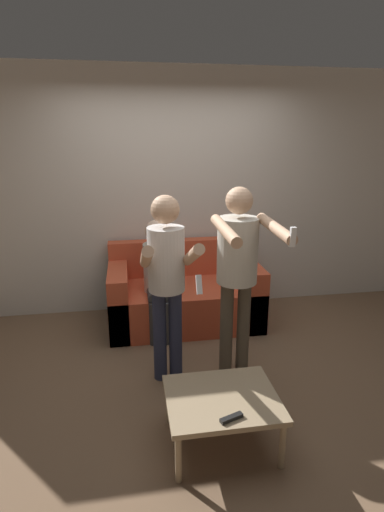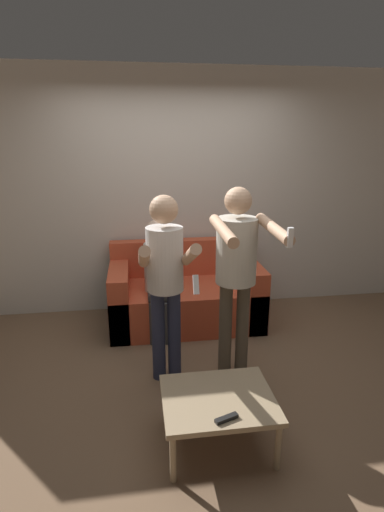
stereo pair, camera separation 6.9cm
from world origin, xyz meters
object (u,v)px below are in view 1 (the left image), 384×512
Objects in this scene: couch at (184,296)px; remote_on_table at (231,418)px; person_seated at (158,273)px; person_standing_right at (238,261)px; person_standing_left at (167,272)px; coffee_table at (222,402)px.

couch is 10.45× the size of remote_on_table.
person_seated is 1.92m from remote_on_table.
person_seated is 7.74× the size of remote_on_table.
person_standing_right reaches higher than couch.
person_standing_left reaches higher than remote_on_table.
couch is 0.99× the size of person_standing_right.
person_standing_right is at bearing -55.85° from person_seated.
person_standing_left is at bearing 179.88° from person_standing_right.
remote_on_table reaches higher than coffee_table.
person_seated reaches higher than remote_on_table.
couch is 0.51m from person_seated.
remote_on_table is (0.00, -0.22, 0.05)m from coffee_table.
person_standing_right is (0.29, -1.07, 0.73)m from couch.
person_standing_left is at bearing 108.69° from coffee_table.
person_standing_left reaches higher than coffee_table.
coffee_table is 4.75× the size of remote_on_table.
remote_on_table is (0.28, -1.88, -0.28)m from person_seated.
person_standing_left is 0.97× the size of person_standing_right.
person_seated reaches higher than coffee_table.
couch reaches higher than remote_on_table.
person_seated is at bearing 99.56° from coffee_table.
coffee_table is at bearing -111.08° from person_standing_right.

